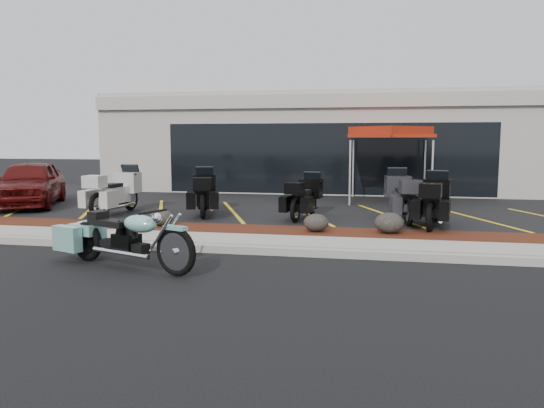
% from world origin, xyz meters
% --- Properties ---
extents(ground, '(90.00, 90.00, 0.00)m').
position_xyz_m(ground, '(0.00, 0.00, 0.00)').
color(ground, black).
rests_on(ground, ground).
extents(curb, '(24.00, 0.25, 0.15)m').
position_xyz_m(curb, '(0.00, 0.90, 0.07)').
color(curb, gray).
rests_on(curb, ground).
extents(sidewalk, '(24.00, 1.20, 0.15)m').
position_xyz_m(sidewalk, '(0.00, 1.60, 0.07)').
color(sidewalk, gray).
rests_on(sidewalk, ground).
extents(mulch_bed, '(24.00, 1.20, 0.16)m').
position_xyz_m(mulch_bed, '(0.00, 2.80, 0.08)').
color(mulch_bed, '#370F0C').
rests_on(mulch_bed, ground).
extents(upper_lot, '(26.00, 9.60, 0.15)m').
position_xyz_m(upper_lot, '(0.00, 8.20, 0.07)').
color(upper_lot, black).
rests_on(upper_lot, ground).
extents(dealership_building, '(18.00, 8.16, 4.00)m').
position_xyz_m(dealership_building, '(0.00, 14.47, 2.01)').
color(dealership_building, '#9C978D').
rests_on(dealership_building, ground).
extents(boulder_left, '(0.56, 0.47, 0.40)m').
position_xyz_m(boulder_left, '(-3.20, 2.78, 0.36)').
color(boulder_left, black).
rests_on(boulder_left, mulch_bed).
extents(boulder_mid, '(0.56, 0.47, 0.40)m').
position_xyz_m(boulder_mid, '(0.52, 2.71, 0.36)').
color(boulder_mid, black).
rests_on(boulder_mid, mulch_bed).
extents(boulder_right, '(0.65, 0.54, 0.46)m').
position_xyz_m(boulder_right, '(2.12, 2.80, 0.39)').
color(boulder_right, black).
rests_on(boulder_right, mulch_bed).
extents(hero_cruiser, '(3.13, 1.81, 1.07)m').
position_xyz_m(hero_cruiser, '(-1.34, -1.05, 0.54)').
color(hero_cruiser, '#77B9AE').
rests_on(hero_cruiser, ground).
extents(touring_white, '(1.05, 2.38, 1.35)m').
position_xyz_m(touring_white, '(-5.18, 5.28, 0.82)').
color(touring_white, silver).
rests_on(touring_white, upper_lot).
extents(touring_black_front, '(1.43, 2.37, 1.29)m').
position_xyz_m(touring_black_front, '(-3.02, 5.59, 0.80)').
color(touring_black_front, black).
rests_on(touring_black_front, upper_lot).
extents(touring_black_mid, '(1.11, 2.14, 1.19)m').
position_xyz_m(touring_black_mid, '(0.11, 5.42, 0.74)').
color(touring_black_mid, black).
rests_on(touring_black_mid, upper_lot).
extents(touring_grey, '(1.18, 2.37, 1.32)m').
position_xyz_m(touring_grey, '(2.37, 5.56, 0.81)').
color(touring_grey, '#2E2D32').
rests_on(touring_grey, upper_lot).
extents(touring_black_rear, '(1.27, 2.36, 1.30)m').
position_xyz_m(touring_black_rear, '(3.33, 4.77, 0.80)').
color(touring_black_rear, black).
rests_on(touring_black_rear, upper_lot).
extents(parked_car, '(3.21, 4.49, 1.42)m').
position_xyz_m(parked_car, '(-8.74, 5.69, 0.86)').
color(parked_car, '#4B0B0A').
rests_on(parked_car, upper_lot).
extents(traffic_cone, '(0.40, 0.40, 0.48)m').
position_xyz_m(traffic_cone, '(-0.63, 7.49, 0.39)').
color(traffic_cone, '#CB5F06').
rests_on(traffic_cone, upper_lot).
extents(popup_canopy, '(3.22, 3.22, 2.48)m').
position_xyz_m(popup_canopy, '(2.26, 8.99, 2.39)').
color(popup_canopy, silver).
rests_on(popup_canopy, upper_lot).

